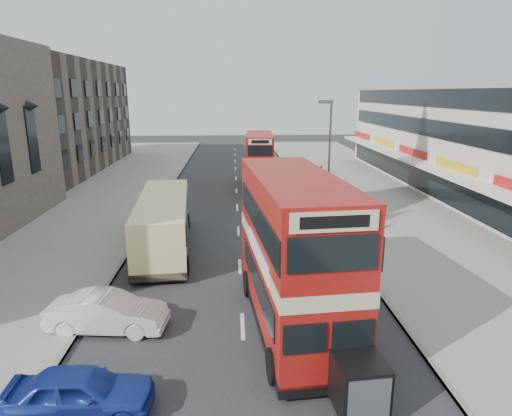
% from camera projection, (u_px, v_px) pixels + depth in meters
% --- Properties ---
extents(ground, '(160.00, 160.00, 0.00)m').
position_uv_depth(ground, '(244.00, 357.00, 14.94)').
color(ground, '#28282B').
rests_on(ground, ground).
extents(road_surface, '(12.00, 90.00, 0.01)m').
position_uv_depth(road_surface, '(237.00, 207.00, 34.26)').
color(road_surface, '#28282B').
rests_on(road_surface, ground).
extents(pavement_right, '(12.00, 90.00, 0.15)m').
position_uv_depth(pavement_right, '(390.00, 205.00, 34.85)').
color(pavement_right, gray).
rests_on(pavement_right, ground).
extents(pavement_left, '(12.00, 90.00, 0.15)m').
position_uv_depth(pavement_left, '(79.00, 209.00, 33.63)').
color(pavement_left, gray).
rests_on(pavement_left, ground).
extents(kerb_left, '(0.20, 90.00, 0.16)m').
position_uv_depth(kerb_left, '(158.00, 208.00, 33.93)').
color(kerb_left, gray).
rests_on(kerb_left, ground).
extents(kerb_right, '(0.20, 90.00, 0.16)m').
position_uv_depth(kerb_right, '(315.00, 206.00, 34.55)').
color(kerb_right, gray).
rests_on(kerb_right, ground).
extents(brick_terrace, '(14.00, 28.00, 12.00)m').
position_uv_depth(brick_terrace, '(36.00, 117.00, 49.02)').
color(brick_terrace, '#66594C').
rests_on(brick_terrace, ground).
extents(commercial_row, '(9.90, 46.20, 9.30)m').
position_uv_depth(commercial_row, '(481.00, 142.00, 36.01)').
color(commercial_row, beige).
rests_on(commercial_row, ground).
extents(street_lamp, '(1.00, 0.20, 8.12)m').
position_uv_depth(street_lamp, '(329.00, 148.00, 31.44)').
color(street_lamp, slate).
rests_on(street_lamp, ground).
extents(bus_main, '(3.69, 10.28, 5.62)m').
position_uv_depth(bus_main, '(294.00, 253.00, 16.16)').
color(bus_main, black).
rests_on(bus_main, ground).
extents(bus_second, '(2.75, 8.85, 4.82)m').
position_uv_depth(bus_second, '(259.00, 160.00, 41.01)').
color(bus_second, black).
rests_on(bus_second, ground).
extents(coach, '(3.54, 10.62, 2.76)m').
position_uv_depth(coach, '(164.00, 221.00, 24.88)').
color(coach, black).
rests_on(coach, ground).
extents(car_left_near, '(4.00, 1.64, 1.36)m').
position_uv_depth(car_left_near, '(81.00, 392.00, 12.14)').
color(car_left_near, '#1B3399').
rests_on(car_left_near, ground).
extents(car_left_front, '(4.50, 1.96, 1.44)m').
position_uv_depth(car_left_front, '(107.00, 312.00, 16.43)').
color(car_left_front, silver).
rests_on(car_left_front, ground).
extents(car_right_a, '(4.45, 1.91, 1.28)m').
position_uv_depth(car_right_a, '(312.00, 207.00, 31.75)').
color(car_right_a, maroon).
rests_on(car_right_a, ground).
extents(car_right_b, '(4.53, 2.27, 1.23)m').
position_uv_depth(car_right_b, '(311.00, 202.00, 33.42)').
color(car_right_b, orange).
rests_on(car_right_b, ground).
extents(car_right_c, '(3.82, 1.95, 1.25)m').
position_uv_depth(car_right_c, '(278.00, 171.00, 46.78)').
color(car_right_c, '#589EB0').
rests_on(car_right_c, ground).
extents(pedestrian_near, '(0.71, 0.50, 1.84)m').
position_uv_depth(pedestrian_near, '(361.00, 219.00, 27.21)').
color(pedestrian_near, gray).
rests_on(pedestrian_near, pavement_right).
extents(pedestrian_far, '(0.90, 0.38, 1.52)m').
position_uv_depth(pedestrian_far, '(321.00, 174.00, 43.42)').
color(pedestrian_far, gray).
rests_on(pedestrian_far, pavement_right).
extents(cyclist, '(0.74, 1.99, 1.88)m').
position_uv_depth(cyclist, '(300.00, 198.00, 34.59)').
color(cyclist, gray).
rests_on(cyclist, ground).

